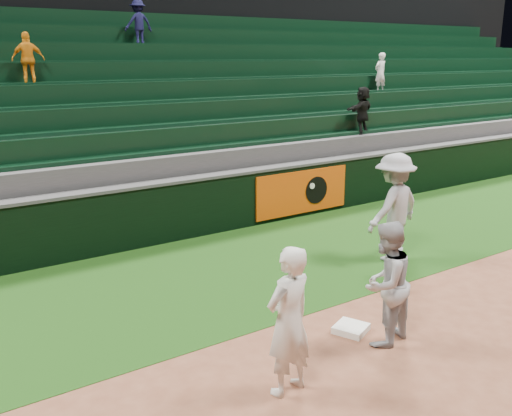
{
  "coord_description": "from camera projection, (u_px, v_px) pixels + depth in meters",
  "views": [
    {
      "loc": [
        -5.14,
        -4.96,
        3.67
      ],
      "look_at": [
        -0.16,
        2.3,
        1.3
      ],
      "focal_mm": 40.0,
      "sensor_mm": 36.0,
      "label": 1
    }
  ],
  "objects": [
    {
      "name": "field_wall",
      "position": [
        184.0,
        208.0,
        11.7
      ],
      "size": [
        36.0,
        0.45,
        1.25
      ],
      "color": "black",
      "rests_on": "ground"
    },
    {
      "name": "baserunner",
      "position": [
        385.0,
        284.0,
        7.32
      ],
      "size": [
        0.92,
        0.79,
        1.65
      ],
      "primitive_type": "imported",
      "rotation": [
        0.0,
        0.0,
        3.37
      ],
      "color": "#A4A7AF",
      "rests_on": "ground"
    },
    {
      "name": "stadium_seating",
      "position": [
        112.0,
        135.0,
        14.41
      ],
      "size": [
        36.0,
        5.95,
        5.1
      ],
      "color": "#3A3A3D",
      "rests_on": "ground"
    },
    {
      "name": "first_baseman",
      "position": [
        289.0,
        321.0,
        6.22
      ],
      "size": [
        0.68,
        0.51,
        1.72
      ],
      "primitive_type": "imported",
      "rotation": [
        0.0,
        0.0,
        3.3
      ],
      "color": "silver",
      "rests_on": "ground"
    },
    {
      "name": "foul_grass",
      "position": [
        241.0,
        269.0,
        10.1
      ],
      "size": [
        36.0,
        4.2,
        0.01
      ],
      "primitive_type": "cube",
      "color": "#13360D",
      "rests_on": "ground"
    },
    {
      "name": "ground",
      "position": [
        362.0,
        335.0,
        7.71
      ],
      "size": [
        70.0,
        70.0,
        0.0
      ],
      "primitive_type": "plane",
      "color": "brown",
      "rests_on": "ground"
    },
    {
      "name": "first_base",
      "position": [
        351.0,
        328.0,
        7.8
      ],
      "size": [
        0.54,
        0.54,
        0.09
      ],
      "primitive_type": "cube",
      "rotation": [
        0.0,
        0.0,
        0.41
      ],
      "color": "white",
      "rests_on": "ground"
    },
    {
      "name": "base_coach",
      "position": [
        394.0,
        207.0,
        10.32
      ],
      "size": [
        1.37,
        0.91,
        1.98
      ],
      "primitive_type": "imported",
      "rotation": [
        0.0,
        0.0,
        3.28
      ],
      "color": "#A3A5B1",
      "rests_on": "foul_grass"
    }
  ]
}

